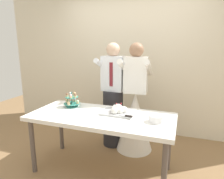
# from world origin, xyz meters

# --- Properties ---
(ground_plane) EXTENTS (8.00, 8.00, 0.00)m
(ground_plane) POSITION_xyz_m (0.00, 0.00, 0.00)
(ground_plane) COLOR olive
(rear_wall) EXTENTS (5.20, 0.10, 2.90)m
(rear_wall) POSITION_xyz_m (0.00, 1.48, 1.45)
(rear_wall) COLOR beige
(rear_wall) RESTS_ON ground_plane
(dessert_table) EXTENTS (1.80, 0.80, 0.78)m
(dessert_table) POSITION_xyz_m (0.00, 0.00, 0.70)
(dessert_table) COLOR white
(dessert_table) RESTS_ON ground_plane
(cupcake_stand) EXTENTS (0.23, 0.23, 0.21)m
(cupcake_stand) POSITION_xyz_m (-0.52, 0.18, 0.86)
(cupcake_stand) COLOR teal
(cupcake_stand) RESTS_ON dessert_table
(main_cake_tray) EXTENTS (0.43, 0.32, 0.13)m
(main_cake_tray) POSITION_xyz_m (0.18, 0.12, 0.82)
(main_cake_tray) COLOR silver
(main_cake_tray) RESTS_ON dessert_table
(plate_stack) EXTENTS (0.18, 0.18, 0.08)m
(plate_stack) POSITION_xyz_m (0.68, -0.00, 0.81)
(plate_stack) COLOR white
(plate_stack) RESTS_ON dessert_table
(person_groom) EXTENTS (0.48, 0.51, 1.66)m
(person_groom) POSITION_xyz_m (-0.10, 0.73, 0.75)
(person_groom) COLOR #232328
(person_groom) RESTS_ON ground_plane
(person_bride) EXTENTS (0.56, 0.56, 1.66)m
(person_bride) POSITION_xyz_m (0.27, 0.71, 0.58)
(person_bride) COLOR white
(person_bride) RESTS_ON ground_plane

